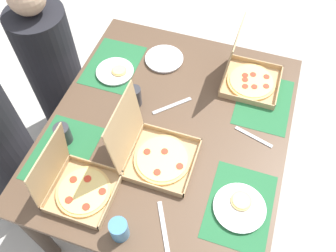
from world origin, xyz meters
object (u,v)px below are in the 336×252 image
pizza_box_corner_left (76,186)px  plate_middle (164,59)px  plate_far_left (240,207)px  cup_clear_right (135,96)px  plate_far_right (115,72)px  diner_left_seat (1,150)px  diner_right_seat (55,73)px  pizza_box_corner_right (247,76)px  pizza_box_edge_far (154,153)px  cup_red (119,230)px  cup_dark (63,134)px

pizza_box_corner_left → plate_middle: pizza_box_corner_left is taller
plate_far_left → cup_clear_right: 0.71m
plate_middle → plate_far_left: 0.90m
plate_far_right → plate_middle: 0.27m
diner_left_seat → diner_right_seat: (0.57, 0.00, -0.01)m
cup_clear_right → diner_right_seat: size_ratio=0.09×
pizza_box_corner_right → plate_far_left: (-0.69, -0.11, -0.04)m
pizza_box_corner_right → plate_middle: size_ratio=1.53×
diner_left_seat → pizza_box_edge_far: bearing=-82.9°
diner_right_seat → pizza_box_edge_far: bearing=-120.1°
diner_left_seat → cup_red: bearing=-108.0°
cup_clear_right → diner_left_seat: bearing=120.6°
plate_far_right → plate_far_left: bearing=-124.4°
cup_red → plate_far_right: bearing=24.4°
cup_dark → diner_right_seat: bearing=37.5°
cup_dark → diner_right_seat: size_ratio=0.09×
pizza_box_corner_left → cup_red: 0.26m
pizza_box_corner_right → diner_left_seat: bearing=121.3°
cup_clear_right → cup_red: (-0.63, -0.18, -0.00)m
plate_middle → cup_clear_right: cup_clear_right is taller
pizza_box_corner_right → cup_red: size_ratio=3.15×
pizza_box_corner_right → cup_clear_right: (-0.31, 0.49, 0.01)m
diner_left_seat → plate_far_right: bearing=-40.4°
cup_red → diner_left_seat: 0.88m
plate_far_left → pizza_box_corner_left: bearing=101.8°
plate_middle → cup_red: (-0.95, -0.14, 0.04)m
plate_far_left → cup_red: cup_red is taller
pizza_box_edge_far → cup_clear_right: size_ratio=3.00×
pizza_box_corner_right → cup_clear_right: 0.58m
pizza_box_corner_left → cup_dark: pizza_box_corner_left is taller
plate_middle → cup_dark: cup_dark is taller
cup_red → diner_right_seat: 1.19m
cup_clear_right → cup_dark: size_ratio=1.08×
pizza_box_edge_far → plate_far_right: size_ratio=1.63×
pizza_box_edge_far → diner_left_seat: diner_left_seat is taller
pizza_box_corner_left → pizza_box_edge_far: bearing=-45.4°
plate_far_right → diner_right_seat: bearing=83.5°
pizza_box_corner_left → pizza_box_corner_right: bearing=-33.7°
pizza_box_corner_right → plate_far_left: size_ratio=1.46×
plate_middle → cup_clear_right: (-0.33, 0.04, 0.05)m
plate_middle → pizza_box_edge_far: bearing=-165.4°
cup_clear_right → diner_left_seat: 0.76m
cup_red → cup_dark: size_ratio=1.01×
pizza_box_corner_right → cup_clear_right: pizza_box_corner_right is taller
plate_far_left → cup_dark: bearing=85.0°
pizza_box_corner_right → diner_left_seat: size_ratio=0.27×
plate_far_right → cup_red: cup_red is taller
plate_far_right → diner_left_seat: 0.72m
cup_clear_right → cup_dark: bearing=142.9°
cup_dark → diner_right_seat: (0.51, 0.39, -0.26)m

